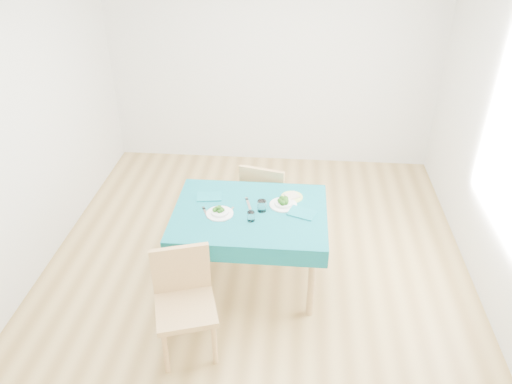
# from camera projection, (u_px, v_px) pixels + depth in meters

# --- Properties ---
(room_shell) EXTENTS (4.02, 4.52, 2.73)m
(room_shell) POSITION_uv_depth(u_px,v_px,m) (256.00, 140.00, 4.03)
(room_shell) COLOR olive
(room_shell) RESTS_ON ground
(table) EXTENTS (1.29, 0.98, 0.76)m
(table) POSITION_uv_depth(u_px,v_px,m) (250.00, 247.00, 4.40)
(table) COLOR #095862
(table) RESTS_ON ground
(chair_near) EXTENTS (0.56, 0.59, 1.10)m
(chair_near) POSITION_uv_depth(u_px,v_px,m) (184.00, 296.00, 3.63)
(chair_near) COLOR tan
(chair_near) RESTS_ON ground
(chair_far) EXTENTS (0.54, 0.57, 1.10)m
(chair_far) POSITION_uv_depth(u_px,v_px,m) (268.00, 186.00, 4.96)
(chair_far) COLOR tan
(chair_far) RESTS_ON ground
(bowl_near) EXTENTS (0.23, 0.23, 0.07)m
(bowl_near) POSITION_uv_depth(u_px,v_px,m) (220.00, 211.00, 4.15)
(bowl_near) COLOR white
(bowl_near) RESTS_ON table
(bowl_far) EXTENTS (0.24, 0.24, 0.07)m
(bowl_far) POSITION_uv_depth(u_px,v_px,m) (283.00, 202.00, 4.26)
(bowl_far) COLOR white
(bowl_far) RESTS_ON table
(fork_near) EXTENTS (0.09, 0.17, 0.00)m
(fork_near) POSITION_uv_depth(u_px,v_px,m) (206.00, 213.00, 4.17)
(fork_near) COLOR silver
(fork_near) RESTS_ON table
(knife_near) EXTENTS (0.06, 0.23, 0.00)m
(knife_near) POSITION_uv_depth(u_px,v_px,m) (229.00, 214.00, 4.16)
(knife_near) COLOR silver
(knife_near) RESTS_ON table
(fork_far) EXTENTS (0.07, 0.18, 0.00)m
(fork_far) POSITION_uv_depth(u_px,v_px,m) (248.00, 204.00, 4.30)
(fork_far) COLOR silver
(fork_far) RESTS_ON table
(knife_far) EXTENTS (0.04, 0.20, 0.00)m
(knife_far) POSITION_uv_depth(u_px,v_px,m) (301.00, 213.00, 4.17)
(knife_far) COLOR silver
(knife_far) RESTS_ON table
(napkin_near) EXTENTS (0.23, 0.18, 0.01)m
(napkin_near) POSITION_uv_depth(u_px,v_px,m) (209.00, 197.00, 4.39)
(napkin_near) COLOR #0D636D
(napkin_near) RESTS_ON table
(napkin_far) EXTENTS (0.26, 0.22, 0.01)m
(napkin_far) POSITION_uv_depth(u_px,v_px,m) (302.00, 213.00, 4.17)
(napkin_far) COLOR #0D636D
(napkin_far) RESTS_ON table
(tumbler_center) EXTENTS (0.08, 0.08, 0.10)m
(tumbler_center) POSITION_uv_depth(u_px,v_px,m) (262.00, 206.00, 4.19)
(tumbler_center) COLOR white
(tumbler_center) RESTS_ON table
(tumbler_side) EXTENTS (0.06, 0.06, 0.08)m
(tumbler_side) POSITION_uv_depth(u_px,v_px,m) (251.00, 216.00, 4.07)
(tumbler_side) COLOR white
(tumbler_side) RESTS_ON table
(side_plate) EXTENTS (0.19, 0.19, 0.01)m
(side_plate) POSITION_uv_depth(u_px,v_px,m) (292.00, 197.00, 4.39)
(side_plate) COLOR #CCE26E
(side_plate) RESTS_ON table
(bread_slice) EXTENTS (0.15, 0.15, 0.02)m
(bread_slice) POSITION_uv_depth(u_px,v_px,m) (292.00, 196.00, 4.38)
(bread_slice) COLOR beige
(bread_slice) RESTS_ON side_plate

